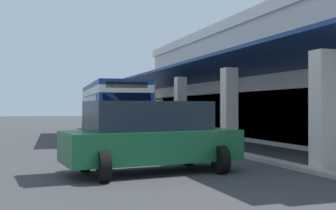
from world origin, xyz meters
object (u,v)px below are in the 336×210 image
at_px(transit_bus, 111,106).
at_px(parked_suv_green, 150,136).
at_px(pedestrian, 162,133).
at_px(potted_palm, 161,125).

distance_m(transit_bus, parked_suv_green, 13.33).
relative_size(parked_suv_green, pedestrian, 2.98).
distance_m(parked_suv_green, pedestrian, 2.73).
height_order(parked_suv_green, potted_palm, potted_palm).
height_order(pedestrian, potted_palm, potted_palm).
bearing_deg(pedestrian, transit_bus, 178.24).
relative_size(transit_bus, pedestrian, 6.79).
bearing_deg(pedestrian, parked_suv_green, -24.36).
bearing_deg(pedestrian, potted_palm, 162.51).
xyz_separation_m(transit_bus, potted_palm, (-2.85, 3.95, -1.29)).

